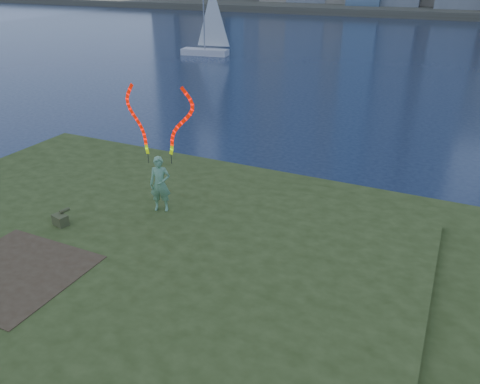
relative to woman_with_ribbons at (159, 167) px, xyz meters
The scene contains 7 objects.
ground 2.58m from the woman_with_ribbons, 54.50° to the right, with size 320.00×320.00×0.00m, color #19253E.
grassy_knoll 3.95m from the woman_with_ribbons, 76.95° to the right, with size 20.00×18.00×0.80m.
dirt_patch 4.74m from the woman_with_ribbons, 108.17° to the right, with size 3.20×3.00×0.02m, color #47331E.
far_shore 93.91m from the woman_with_ribbons, 89.52° to the left, with size 320.00×40.00×1.20m, color #4B4637.
woman_with_ribbons is the anchor object (origin of this frame).
canvas_bag 3.15m from the woman_with_ribbons, 135.65° to the right, with size 0.49×0.55×0.42m.
sailboat 32.74m from the woman_with_ribbons, 116.46° to the left, with size 4.72×2.02×7.08m.
Camera 1 is at (6.70, -9.28, 7.41)m, focal length 35.00 mm.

